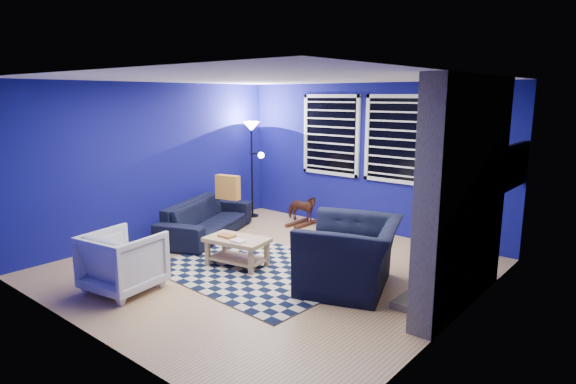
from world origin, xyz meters
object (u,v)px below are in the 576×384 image
object	(u,v)px
tv	(514,166)
armchair_big	(350,254)
cabinet	(440,233)
floor_lamp	(252,139)
sofa	(206,219)
rocking_horse	(302,208)
armchair_bent	(123,261)
coffee_table	(237,246)

from	to	relation	value
tv	armchair_big	size ratio (longest dim) A/B	0.79
cabinet	floor_lamp	size ratio (longest dim) A/B	0.33
sofa	rocking_horse	distance (m)	1.73
armchair_big	cabinet	bearing A→B (deg)	152.45
armchair_big	cabinet	xyz separation A→B (m)	(0.26, 2.12, -0.16)
armchair_bent	rocking_horse	world-z (taller)	armchair_bent
rocking_horse	coffee_table	world-z (taller)	rocking_horse
sofa	rocking_horse	bearing A→B (deg)	-49.00
sofa	coffee_table	world-z (taller)	sofa
sofa	coffee_table	size ratio (longest dim) A/B	2.20
rocking_horse	coffee_table	size ratio (longest dim) A/B	0.62
cabinet	sofa	bearing A→B (deg)	-155.55
tv	coffee_table	xyz separation A→B (m)	(-2.83, -2.24, -1.11)
tv	armchair_big	distance (m)	2.46
floor_lamp	rocking_horse	bearing A→B (deg)	5.36
rocking_horse	cabinet	world-z (taller)	cabinet
armchair_big	floor_lamp	distance (m)	3.90
rocking_horse	sofa	bearing A→B (deg)	134.90
coffee_table	rocking_horse	bearing A→B (deg)	105.99
armchair_big	cabinet	size ratio (longest dim) A/B	2.13
armchair_bent	cabinet	xyz separation A→B (m)	(2.27, 3.92, -0.11)
tv	armchair_bent	size ratio (longest dim) A/B	1.26
tv	armchair_big	bearing A→B (deg)	-124.21
armchair_big	cabinet	distance (m)	2.14
sofa	armchair_bent	bearing A→B (deg)	-177.01
coffee_table	floor_lamp	distance (m)	3.00
armchair_bent	coffee_table	size ratio (longest dim) A/B	0.87
armchair_bent	rocking_horse	size ratio (longest dim) A/B	1.41
armchair_bent	sofa	bearing A→B (deg)	-74.13
armchair_bent	floor_lamp	distance (m)	3.95
armchair_big	sofa	bearing A→B (deg)	-116.79
armchair_big	tv	bearing A→B (deg)	125.16
coffee_table	sofa	bearing A→B (deg)	153.96
armchair_bent	cabinet	world-z (taller)	armchair_bent
tv	coffee_table	size ratio (longest dim) A/B	1.10
sofa	armchair_big	size ratio (longest dim) A/B	1.58
rocking_horse	tv	bearing A→B (deg)	-107.83
cabinet	armchair_big	bearing A→B (deg)	-101.35
sofa	rocking_horse	xyz separation A→B (m)	(0.79, 1.54, 0.01)
rocking_horse	cabinet	size ratio (longest dim) A/B	0.95
armchair_big	coffee_table	bearing A→B (deg)	-97.08
floor_lamp	coffee_table	bearing A→B (deg)	-50.72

